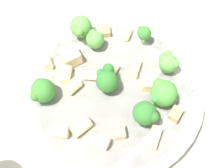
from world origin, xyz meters
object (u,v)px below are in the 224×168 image
at_px(rigatoni_6, 66,75).
at_px(chicken_chunk_0, 70,57).
at_px(broccoli_floret_2, 144,33).
at_px(broccoli_floret_1, 146,113).
at_px(chicken_chunk_2, 119,132).
at_px(rigatoni_2, 101,141).
at_px(rigatoni_3, 111,72).
at_px(broccoli_floret_5, 163,92).
at_px(broccoli_floret_7, 168,62).
at_px(rigatoni_8, 127,34).
at_px(rigatoni_5, 136,68).
at_px(rigatoni_4, 60,131).
at_px(chicken_chunk_3, 105,31).
at_px(broccoli_floret_0, 42,91).
at_px(broccoli_floret_6, 106,78).
at_px(rigatoni_0, 154,137).
at_px(rigatoni_9, 94,76).
at_px(rigatoni_7, 46,63).
at_px(broccoli_floret_3, 81,27).
at_px(broccoli_floret_4, 94,39).
at_px(rigatoni_10, 73,86).
at_px(pasta_bowl, 112,91).
at_px(chicken_chunk_4, 175,114).
at_px(chicken_chunk_1, 149,83).

height_order(rigatoni_6, chicken_chunk_0, chicken_chunk_0).
bearing_deg(broccoli_floret_2, broccoli_floret_1, 157.99).
xyz_separation_m(broccoli_floret_1, chicken_chunk_2, (-0.01, 0.04, -0.02)).
xyz_separation_m(rigatoni_2, rigatoni_3, (0.10, -0.05, -0.00)).
relative_size(broccoli_floret_5, broccoli_floret_7, 1.25).
bearing_deg(rigatoni_8, rigatoni_5, 170.35).
distance_m(rigatoni_4, chicken_chunk_3, 0.18).
relative_size(broccoli_floret_0, broccoli_floret_6, 0.95).
bearing_deg(rigatoni_5, chicken_chunk_3, 13.56).
xyz_separation_m(rigatoni_0, rigatoni_5, (0.11, -0.02, -0.00)).
bearing_deg(rigatoni_9, rigatoni_7, 53.20).
bearing_deg(rigatoni_8, broccoli_floret_7, -155.91).
bearing_deg(rigatoni_6, broccoli_floret_0, 118.61).
bearing_deg(broccoli_floret_3, rigatoni_0, -168.32).
relative_size(broccoli_floret_7, chicken_chunk_0, 1.20).
bearing_deg(broccoli_floret_4, broccoli_floret_5, -153.43).
bearing_deg(chicken_chunk_0, broccoli_floret_7, -115.00).
bearing_deg(broccoli_floret_0, rigatoni_6, -61.39).
xyz_separation_m(broccoli_floret_7, rigatoni_10, (0.01, 0.15, -0.01)).
bearing_deg(chicken_chunk_2, rigatoni_2, 98.49).
bearing_deg(pasta_bowl, chicken_chunk_4, -137.36).
bearing_deg(rigatoni_0, broccoli_floret_3, 11.68).
distance_m(broccoli_floret_1, broccoli_floret_5, 0.04).
relative_size(broccoli_floret_5, chicken_chunk_0, 1.50).
xyz_separation_m(broccoli_floret_7, rigatoni_8, (0.08, 0.04, -0.01)).
relative_size(rigatoni_0, chicken_chunk_1, 1.22).
height_order(pasta_bowl, rigatoni_8, rigatoni_8).
distance_m(rigatoni_8, chicken_chunk_3, 0.04).
distance_m(rigatoni_4, rigatoni_6, 0.09).
distance_m(chicken_chunk_2, chicken_chunk_3, 0.18).
xyz_separation_m(chicken_chunk_2, chicken_chunk_4, (-0.00, -0.08, -0.00)).
bearing_deg(broccoli_floret_4, chicken_chunk_2, 174.96).
relative_size(rigatoni_4, rigatoni_7, 1.14).
relative_size(broccoli_floret_4, rigatoni_0, 1.15).
height_order(rigatoni_4, chicken_chunk_1, same).
bearing_deg(broccoli_floret_5, rigatoni_6, 55.25).
height_order(pasta_bowl, broccoli_floret_6, broccoli_floret_6).
height_order(broccoli_floret_0, chicken_chunk_0, broccoli_floret_0).
bearing_deg(rigatoni_5, broccoli_floret_5, -164.91).
height_order(broccoli_floret_2, rigatoni_8, broccoli_floret_2).
bearing_deg(broccoli_floret_1, rigatoni_4, 79.27).
distance_m(broccoli_floret_3, rigatoni_10, 0.10).
xyz_separation_m(pasta_bowl, rigatoni_6, (0.04, 0.06, 0.02)).
xyz_separation_m(rigatoni_7, rigatoni_9, (-0.05, -0.06, -0.00)).
distance_m(rigatoni_4, rigatoni_8, 0.19).
bearing_deg(broccoli_floret_5, chicken_chunk_4, -165.06).
bearing_deg(broccoli_floret_5, broccoli_floret_6, 54.26).
height_order(pasta_bowl, broccoli_floret_0, broccoli_floret_0).
distance_m(rigatoni_0, rigatoni_2, 0.07).
distance_m(rigatoni_2, chicken_chunk_0, 0.14).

